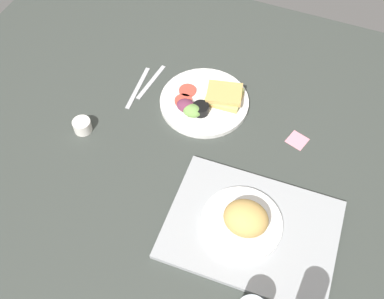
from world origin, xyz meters
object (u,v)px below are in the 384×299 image
Objects in this scene: serving_tray at (251,229)px; knife at (138,87)px; bread_plate_near at (244,220)px; espresso_cup at (82,126)px; sticky_note at (297,140)px; plate_with_salad at (206,101)px; fork at (151,82)px.

knife is (50.93, -35.05, -0.55)cm from serving_tray.
bread_plate_near reaches higher than espresso_cup.
knife is at bearing -34.54° from serving_tray.
bread_plate_near reaches higher than serving_tray.
espresso_cup is at bearing 18.56° from sticky_note.
plate_with_salad is at bearing -56.06° from bread_plate_near.
plate_with_salad is at bearing -53.34° from serving_tray.
fork is (45.57, -39.44, -4.85)cm from bread_plate_near.
fork is at bearing 138.47° from knife.
bread_plate_near is at bearing 49.23° from knife.
serving_tray reaches higher than knife.
fork is at bearing -5.68° from sticky_note.
bread_plate_near reaches higher than sticky_note.
espresso_cup is 23.68cm from knife.
espresso_cup is at bearing -12.29° from serving_tray.
bread_plate_near is at bearing 79.70° from sticky_note.
serving_tray is at bearing 126.66° from plate_with_salad.
plate_with_salad is 20.85cm from fork.
sticky_note is at bearing -96.52° from serving_tray.
knife is at bearing -109.72° from espresso_cup.
plate_with_salad is at bearing 89.18° from knife.
bread_plate_near is 44.75cm from plate_with_salad.
plate_with_salad is 1.51× the size of knife.
sticky_note is (-6.23, -34.28, -5.04)cm from bread_plate_near.
espresso_cup is 0.29× the size of knife.
fork is 3.04× the size of sticky_note.
plate_with_salad is 23.76cm from knife.
serving_tray is 8.04× the size of sticky_note.
sticky_note is at bearing 174.96° from plate_with_salad.
knife is at bearing -30.71° from fork.
serving_tray reaches higher than fork.
serving_tray is 61.83cm from fork.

